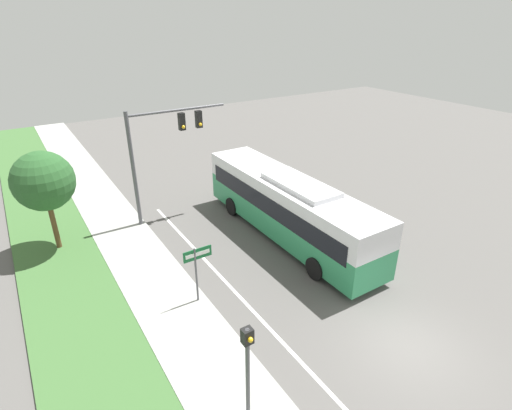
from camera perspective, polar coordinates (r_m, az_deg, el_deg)
The scene contains 7 objects.
ground_plane at distance 15.65m, azimuth 20.83°, elevation -18.22°, with size 80.00×80.00×0.00m, color #565451.
lane_divider_near at distance 13.62m, azimuth 10.51°, elevation -24.87°, with size 0.14×30.00×0.01m.
bus at distance 20.04m, azimuth 4.57°, elevation 0.06°, with size 2.63×11.79×3.32m.
signal_gantry at distance 21.46m, azimuth -13.37°, elevation 8.65°, with size 5.39×0.41×6.23m.
pedestrian_signal at distance 11.13m, azimuth -1.20°, elevation -21.49°, with size 0.28×0.34×3.37m.
street_sign at distance 15.58m, azimuth -8.43°, elevation -8.47°, with size 1.16×0.08×2.52m.
roadside_tree at distance 20.56m, azimuth -28.09°, elevation 3.00°, with size 2.76×2.76×4.86m.
Camera 1 is at (-10.06, -5.94, 10.42)m, focal length 28.00 mm.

